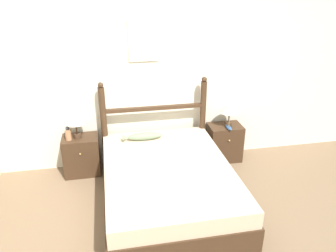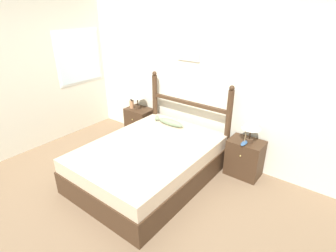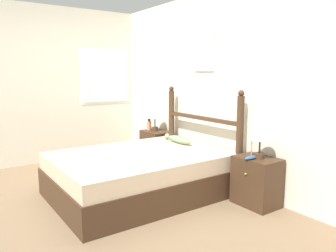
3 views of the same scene
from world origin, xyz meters
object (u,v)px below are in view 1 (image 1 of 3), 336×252
Objects in this scene: table_lamp_right at (230,108)px; model_boat at (229,127)px; nightstand_right at (224,142)px; fish_pillow at (143,136)px; table_lamp_left at (75,119)px; bottle at (68,134)px; nightstand_left at (82,155)px; bed at (168,185)px.

table_lamp_right is 1.74× the size of model_boat.
table_lamp_right is 0.27m from model_boat.
nightstand_right is 2.62× the size of model_boat.
model_boat is at bearing 2.98° from fish_pillow.
table_lamp_left reaches higher than nightstand_right.
fish_pillow is at bearing -7.50° from bottle.
model_boat is (0.00, -0.11, 0.30)m from nightstand_right.
nightstand_left is 2.18m from table_lamp_right.
nightstand_left reaches higher than bed.
bed is 5.56× the size of table_lamp_right.
table_lamp_right is at bearing -0.47° from nightstand_left.
nightstand_right is 2.85× the size of bottle.
nightstand_left is at bearing 176.94° from model_boat.
nightstand_right reaches higher than bed.
bed is 0.82m from fish_pillow.
table_lamp_left is 1.00× the size of table_lamp_right.
table_lamp_right reaches higher than fish_pillow.
nightstand_left is at bearing 4.24° from table_lamp_left.
fish_pillow is (-1.24, -0.06, -0.00)m from model_boat.
table_lamp_right is at bearing 0.75° from bottle.
bottle is 0.99m from fish_pillow.
nightstand_left is 2.85× the size of bottle.
model_boat is 0.39× the size of fish_pillow.
nightstand_right is 1.51× the size of table_lamp_left.
table_lamp_left is at bearing -179.95° from nightstand_right.
nightstand_right is at bearing 0.05° from table_lamp_left.
table_lamp_left is at bearing 177.03° from model_boat.
table_lamp_left is 2.13m from table_lamp_right.
bed is at bearing -41.09° from nightstand_left.
model_boat is at bearing -3.06° from nightstand_left.
bottle is at bearing -179.25° from table_lamp_right.
bed is 9.68× the size of model_boat.
nightstand_right is 1.51× the size of table_lamp_right.
nightstand_left is 1.51× the size of table_lamp_left.
table_lamp_left is at bearing 168.68° from fish_pillow.
table_lamp_left reaches higher than model_boat.
table_lamp_left and table_lamp_right have the same top height.
nightstand_left is (-1.04, 0.90, 0.02)m from bed.
bed is 3.69× the size of nightstand_right.
nightstand_left is 0.91m from fish_pillow.
nightstand_left and nightstand_right have the same top height.
model_boat reaches higher than fish_pillow.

